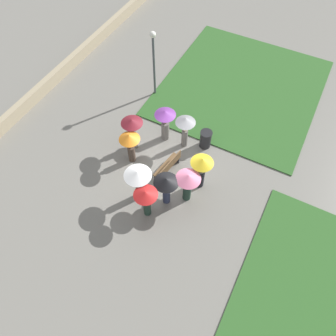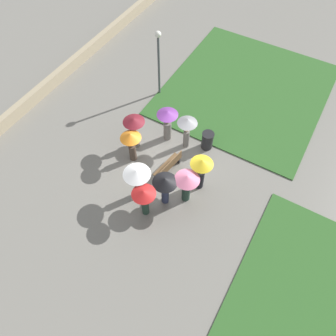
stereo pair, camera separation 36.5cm
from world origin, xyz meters
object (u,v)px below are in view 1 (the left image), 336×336
(park_bench, at_px, (168,166))
(crowd_person_white, at_px, (138,178))
(crowd_person_yellow, at_px, (201,168))
(crowd_person_purple, at_px, (165,121))
(crowd_person_maroon, at_px, (133,128))
(crowd_person_orange, at_px, (130,142))
(crowd_person_black, at_px, (166,184))
(crowd_person_pink, at_px, (188,182))
(crowd_person_grey, at_px, (185,126))
(crowd_person_red, at_px, (146,198))
(lamp_post, at_px, (154,56))
(trash_bin, at_px, (206,139))

(park_bench, distance_m, crowd_person_white, 2.06)
(crowd_person_yellow, bearing_deg, crowd_person_purple, -154.56)
(crowd_person_maroon, height_order, crowd_person_purple, crowd_person_maroon)
(crowd_person_purple, distance_m, crowd_person_orange, 2.12)
(crowd_person_black, height_order, crowd_person_pink, crowd_person_black)
(crowd_person_grey, bearing_deg, crowd_person_red, 83.39)
(crowd_person_maroon, distance_m, crowd_person_black, 3.50)
(lamp_post, distance_m, crowd_person_red, 7.66)
(park_bench, bearing_deg, trash_bin, 167.43)
(lamp_post, relative_size, crowd_person_red, 2.18)
(crowd_person_grey, distance_m, crowd_person_purple, 1.06)
(crowd_person_grey, bearing_deg, crowd_person_black, 92.11)
(crowd_person_purple, distance_m, crowd_person_yellow, 3.22)
(crowd_person_orange, bearing_deg, crowd_person_red, -78.70)
(crowd_person_purple, distance_m, crowd_person_black, 3.68)
(lamp_post, height_order, crowd_person_white, lamp_post)
(crowd_person_yellow, xyz_separation_m, crowd_person_pink, (0.89, -0.21, -0.03))
(park_bench, xyz_separation_m, crowd_person_red, (2.34, 0.21, 0.83))
(park_bench, xyz_separation_m, trash_bin, (-2.26, 0.89, 0.03))
(crowd_person_purple, bearing_deg, crowd_person_red, -57.89)
(trash_bin, xyz_separation_m, crowd_person_purple, (0.46, -1.99, 0.76))
(crowd_person_maroon, bearing_deg, crowd_person_red, 30.40)
(crowd_person_yellow, bearing_deg, crowd_person_red, -61.44)
(crowd_person_maroon, bearing_deg, lamp_post, -174.91)
(crowd_person_maroon, distance_m, crowd_person_grey, 2.47)
(lamp_post, relative_size, crowd_person_black, 2.13)
(crowd_person_pink, bearing_deg, crowd_person_black, 105.82)
(lamp_post, distance_m, crowd_person_pink, 7.07)
(crowd_person_maroon, bearing_deg, crowd_person_pink, 58.91)
(crowd_person_maroon, relative_size, crowd_person_red, 1.08)
(lamp_post, bearing_deg, crowd_person_yellow, 47.17)
(crowd_person_red, bearing_deg, crowd_person_black, 61.86)
(lamp_post, height_order, crowd_person_orange, lamp_post)
(crowd_person_yellow, bearing_deg, trash_bin, 166.27)
(crowd_person_grey, relative_size, crowd_person_purple, 1.01)
(crowd_person_grey, xyz_separation_m, crowd_person_black, (3.25, 0.71, -0.04))
(crowd_person_pink, bearing_deg, lamp_post, 18.00)
(crowd_person_maroon, height_order, crowd_person_pink, crowd_person_maroon)
(trash_bin, distance_m, crowd_person_maroon, 3.61)
(crowd_person_orange, bearing_deg, crowd_person_black, -58.91)
(crowd_person_red, xyz_separation_m, crowd_person_pink, (-1.48, 1.17, 0.01))
(crowd_person_maroon, xyz_separation_m, crowd_person_black, (2.03, 2.86, 0.01))
(crowd_person_pink, bearing_deg, crowd_person_grey, 5.47)
(trash_bin, height_order, crowd_person_yellow, crowd_person_yellow)
(park_bench, height_order, crowd_person_orange, crowd_person_orange)
(trash_bin, distance_m, crowd_person_purple, 2.18)
(crowd_person_maroon, bearing_deg, crowd_person_orange, 14.03)
(crowd_person_black, bearing_deg, crowd_person_yellow, 122.14)
(trash_bin, relative_size, crowd_person_pink, 0.55)
(park_bench, relative_size, lamp_post, 0.43)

